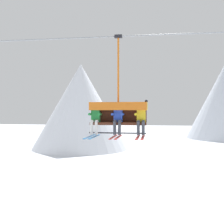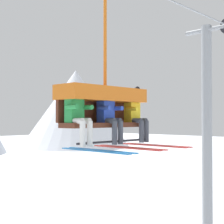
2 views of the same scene
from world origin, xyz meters
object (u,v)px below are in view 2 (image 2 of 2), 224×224
Objects in this scene: chairlift_chair at (103,100)px; skier_blue at (110,115)px; lift_tower_far at (207,146)px; skier_yellow at (136,114)px; skier_green at (79,114)px.

skier_blue is at bearing -90.00° from chairlift_chair.
lift_tower_far is 6.00m from skier_blue.
skier_yellow is at bearing 0.46° from skier_blue.
chairlift_chair is 0.39m from skier_blue.
chairlift_chair is 0.93m from skier_yellow.
skier_yellow is at bearing 0.23° from skier_green.
skier_blue is (0.85, 0.00, 0.00)m from skier_green.
lift_tower_far is 5.34× the size of skier_green.
skier_yellow is at bearing -169.47° from lift_tower_far.
chairlift_chair is at bearing -173.05° from lift_tower_far.
chairlift_chair is at bearing 166.02° from skier_yellow.
chairlift_chair is 0.94m from skier_green.
chairlift_chair is at bearing 14.46° from skier_green.
skier_blue is at bearing -170.93° from lift_tower_far.
lift_tower_far is 2.47× the size of chairlift_chair.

